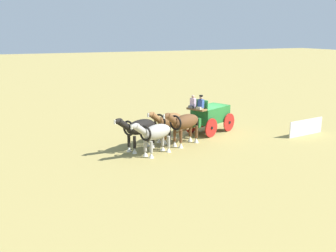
{
  "coord_description": "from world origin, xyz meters",
  "views": [
    {
      "loc": [
        13.35,
        22.66,
        6.85
      ],
      "look_at": [
        3.98,
        1.65,
        1.2
      ],
      "focal_mm": 41.05,
      "sensor_mm": 36.0,
      "label": 1
    }
  ],
  "objects": [
    {
      "name": "draft_horse_lead_off",
      "position": [
        6.0,
        2.0,
        1.34
      ],
      "size": [
        3.07,
        1.8,
        2.21
      ],
      "color": "black",
      "rests_on": "ground"
    },
    {
      "name": "sponsor_banner",
      "position": [
        -5.53,
        3.38,
        0.55
      ],
      "size": [
        3.18,
        0.5,
        1.1
      ],
      "primitive_type": "cube",
      "rotation": [
        0.0,
        0.0,
        0.14
      ],
      "color": "silver",
      "rests_on": "ground"
    },
    {
      "name": "ground_plane",
      "position": [
        0.0,
        0.0,
        0.0
      ],
      "size": [
        220.0,
        220.0,
        0.0
      ],
      "primitive_type": "plane",
      "color": "#9E8C4C"
    },
    {
      "name": "show_wagon",
      "position": [
        0.14,
        0.07,
        1.25
      ],
      "size": [
        5.53,
        3.18,
        2.85
      ],
      "color": "#236B2D",
      "rests_on": "ground"
    },
    {
      "name": "draft_horse_lead_near",
      "position": [
        5.47,
        3.19,
        1.27
      ],
      "size": [
        2.97,
        1.75,
        2.13
      ],
      "color": "#9E998E",
      "rests_on": "ground"
    },
    {
      "name": "draft_horse_rear_off",
      "position": [
        3.62,
        0.92,
        1.3
      ],
      "size": [
        3.03,
        1.8,
        2.16
      ],
      "color": "brown",
      "rests_on": "ground"
    },
    {
      "name": "draft_horse_rear_near",
      "position": [
        3.09,
        2.11,
        1.41
      ],
      "size": [
        3.08,
        1.81,
        2.28
      ],
      "color": "brown",
      "rests_on": "ground"
    }
  ]
}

